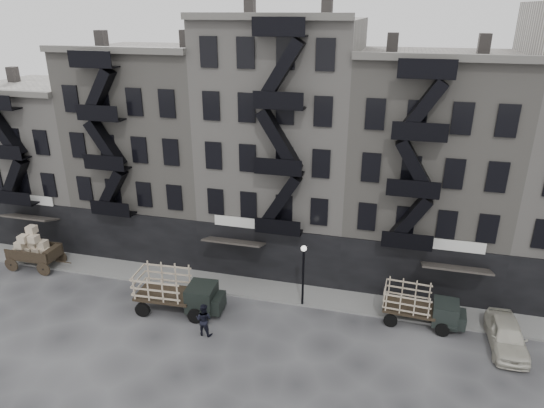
% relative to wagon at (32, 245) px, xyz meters
% --- Properties ---
extents(ground, '(140.00, 140.00, 0.00)m').
position_rel_wagon_xyz_m(ground, '(16.90, -2.60, -1.79)').
color(ground, '#38383A').
rests_on(ground, ground).
extents(sidewalk, '(55.00, 2.50, 0.15)m').
position_rel_wagon_xyz_m(sidewalk, '(16.90, 1.15, -1.71)').
color(sidewalk, slate).
rests_on(sidewalk, ground).
extents(building_west, '(10.00, 11.35, 13.20)m').
position_rel_wagon_xyz_m(building_west, '(-3.10, 7.23, 4.21)').
color(building_west, gray).
rests_on(building_west, ground).
extents(building_midwest, '(10.00, 11.35, 16.20)m').
position_rel_wagon_xyz_m(building_midwest, '(6.90, 7.22, 5.71)').
color(building_midwest, gray).
rests_on(building_midwest, ground).
extents(building_center, '(10.00, 11.35, 18.20)m').
position_rel_wagon_xyz_m(building_center, '(16.90, 7.22, 6.71)').
color(building_center, gray).
rests_on(building_center, ground).
extents(building_mideast, '(10.00, 11.35, 16.20)m').
position_rel_wagon_xyz_m(building_mideast, '(26.90, 7.22, 5.71)').
color(building_mideast, gray).
rests_on(building_mideast, ground).
extents(lamp_post, '(0.36, 0.36, 4.28)m').
position_rel_wagon_xyz_m(lamp_post, '(19.90, -0.00, 0.99)').
color(lamp_post, black).
rests_on(lamp_post, ground).
extents(wagon, '(3.73, 2.04, 3.13)m').
position_rel_wagon_xyz_m(wagon, '(0.00, 0.00, 0.00)').
color(wagon, black).
rests_on(wagon, ground).
extents(stake_truck_west, '(5.54, 2.52, 2.72)m').
position_rel_wagon_xyz_m(stake_truck_west, '(12.46, -2.45, -0.24)').
color(stake_truck_west, black).
rests_on(stake_truck_west, ground).
extents(stake_truck_east, '(4.80, 2.21, 2.36)m').
position_rel_wagon_xyz_m(stake_truck_east, '(27.08, -0.01, -0.45)').
color(stake_truck_east, black).
rests_on(stake_truck_east, ground).
extents(car_east, '(1.96, 4.62, 1.56)m').
position_rel_wagon_xyz_m(car_east, '(31.66, -1.12, -1.01)').
color(car_east, beige).
rests_on(car_east, ground).
extents(pedestrian_mid, '(1.04, 0.84, 2.01)m').
position_rel_wagon_xyz_m(pedestrian_mid, '(14.96, -4.27, -0.79)').
color(pedestrian_mid, black).
rests_on(pedestrian_mid, ground).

